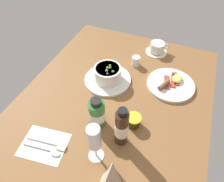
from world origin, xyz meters
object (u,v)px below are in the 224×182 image
porridge_bowl (108,75)px  menu_card (109,179)px  cutlery_setting (45,145)px  sauce_bottle_brown (122,128)px  jam_jar (134,121)px  breakfast_plate (171,84)px  sauce_bottle_green (97,114)px  coffee_cup (157,48)px  creamer_jug (136,61)px  wine_glass (94,139)px

porridge_bowl → menu_card: bearing=23.3°
cutlery_setting → sauce_bottle_brown: size_ratio=0.98×
jam_jar → breakfast_plate: 29.75cm
sauce_bottle_green → menu_card: size_ratio=1.27×
coffee_cup → cutlery_setting: bearing=-19.0°
menu_card → coffee_cup: bearing=-178.0°
creamer_jug → breakfast_plate: 22.02cm
wine_glass → cutlery_setting: bearing=-79.4°
jam_jar → sauce_bottle_brown: 11.00cm
coffee_cup → sauce_bottle_brown: (60.21, 0.62, 5.83)cm
porridge_bowl → sauce_bottle_green: 25.72cm
creamer_jug → cutlery_setting: bearing=-16.9°
porridge_bowl → breakfast_plate: bearing=105.7°
creamer_jug → sauce_bottle_brown: 46.23cm
coffee_cup → menu_card: bearing=2.0°
coffee_cup → breakfast_plate: size_ratio=0.55×
creamer_jug → sauce_bottle_green: bearing=-4.3°
breakfast_plate → creamer_jug: bearing=-112.2°
cutlery_setting → sauce_bottle_brown: bearing=116.4°
jam_jar → sauce_bottle_green: sauce_bottle_green is taller
jam_jar → sauce_bottle_brown: size_ratio=0.31×
cutlery_setting → menu_card: size_ratio=1.62×
porridge_bowl → sauce_bottle_green: bearing=13.8°
porridge_bowl → sauce_bottle_green: sauce_bottle_green is taller
coffee_cup → wine_glass: (69.32, -5.51, 8.71)cm
coffee_cup → breakfast_plate: (23.41, 12.66, -1.98)cm
coffee_cup → jam_jar: (51.44, 2.79, -0.45)cm
coffee_cup → breakfast_plate: 26.69cm
sauce_bottle_green → menu_card: (20.76, 13.54, -0.89)cm
sauce_bottle_green → breakfast_plate: (-33.10, 23.45, -5.71)cm
sauce_bottle_brown → menu_card: bearing=7.1°
porridge_bowl → breakfast_plate: porridge_bowl is taller
sauce_bottle_brown → breakfast_plate: size_ratio=0.85×
sauce_bottle_green → wine_glass: bearing=22.4°
wine_glass → menu_card: 12.89cm
menu_card → jam_jar: bearing=179.9°
coffee_cup → sauce_bottle_green: size_ratio=0.84×
coffee_cup → menu_card: (77.27, 2.75, 2.84)cm
coffee_cup → porridge_bowl: bearing=-28.0°
wine_glass → sauce_bottle_brown: size_ratio=0.93×
breakfast_plate → menu_card: menu_card is taller
wine_glass → breakfast_plate: size_ratio=0.79×
wine_glass → menu_card: size_ratio=1.54×
jam_jar → sauce_bottle_brown: bearing=-13.9°
sauce_bottle_green → breakfast_plate: sauce_bottle_green is taller
creamer_jug → porridge_bowl: bearing=-29.0°
jam_jar → breakfast_plate: (-28.03, 9.86, -1.53)cm
coffee_cup → creamer_jug: 16.97cm
porridge_bowl → creamer_jug: bearing=151.0°
jam_jar → menu_card: (25.83, -0.04, 3.29)cm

